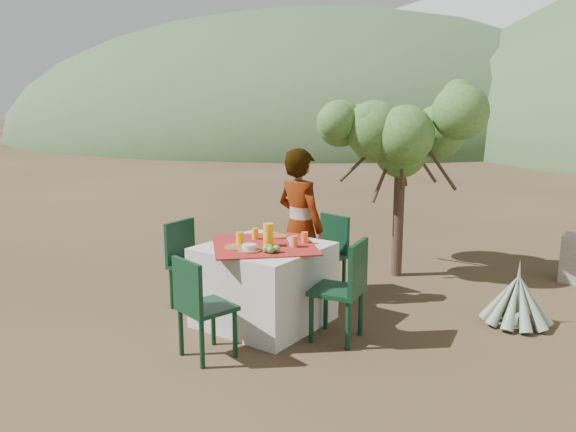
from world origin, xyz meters
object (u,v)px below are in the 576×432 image
object	(u,v)px
table	(264,284)
juice_pitcher	(268,235)
chair_far	(328,251)
shrub_tree	(408,145)
chair_near	(199,304)
chair_right	(345,286)
agave	(517,300)
person	(300,226)
chair_left	(189,260)

from	to	relation	value
table	juice_pitcher	distance (m)	0.49
chair_far	shrub_tree	world-z (taller)	shrub_tree
chair_near	chair_right	bearing A→B (deg)	-114.52
chair_far	agave	size ratio (longest dim) A/B	1.24
person	juice_pitcher	size ratio (longest dim) A/B	7.66
chair_near	person	size ratio (longest dim) A/B	0.53
person	shrub_tree	world-z (taller)	shrub_tree
chair_left	agave	xyz separation A→B (m)	(2.86, 1.42, -0.26)
chair_left	juice_pitcher	bearing A→B (deg)	-89.85
shrub_tree	agave	bearing A→B (deg)	-29.07
chair_near	chair_right	size ratio (longest dim) A/B	0.94
chair_left	chair_near	bearing A→B (deg)	-134.01
shrub_tree	agave	xyz separation A→B (m)	(1.52, -0.84, -1.34)
chair_left	agave	world-z (taller)	chair_left
chair_far	juice_pitcher	world-z (taller)	juice_pitcher
chair_far	agave	xyz separation A→B (m)	(1.91, 0.26, -0.24)
table	person	distance (m)	0.80
table	chair_right	size ratio (longest dim) A/B	1.45
chair_near	juice_pitcher	xyz separation A→B (m)	(0.02, 0.89, 0.40)
chair_near	chair_left	xyz separation A→B (m)	(-0.96, 0.83, 0.02)
chair_near	agave	size ratio (longest dim) A/B	1.22
juice_pitcher	chair_far	bearing A→B (deg)	91.98
chair_right	chair_far	bearing A→B (deg)	-151.75
chair_right	shrub_tree	xyz separation A→B (m)	(-0.39, 2.10, 1.08)
chair_right	juice_pitcher	size ratio (longest dim) A/B	4.28
shrub_tree	agave	world-z (taller)	shrub_tree
person	shrub_tree	size ratio (longest dim) A/B	0.81
juice_pitcher	chair_right	bearing A→B (deg)	7.90
chair_far	juice_pitcher	size ratio (longest dim) A/B	4.09
chair_near	shrub_tree	bearing A→B (deg)	-83.70
agave	table	bearing A→B (deg)	-145.61
chair_near	juice_pitcher	size ratio (longest dim) A/B	4.03
chair_left	shrub_tree	xyz separation A→B (m)	(1.34, 2.27, 1.09)
shrub_tree	juice_pitcher	bearing A→B (deg)	-99.27
agave	juice_pitcher	distance (m)	2.41
table	chair_left	distance (m)	0.91
chair_right	chair_near	bearing A→B (deg)	-47.79
shrub_tree	chair_right	bearing A→B (deg)	-79.49
chair_near	person	distance (m)	1.63
chair_far	juice_pitcher	distance (m)	1.17
table	person	xyz separation A→B (m)	(-0.06, 0.68, 0.42)
chair_right	agave	bearing A→B (deg)	128.29
table	person	bearing A→B (deg)	94.73
chair_left	juice_pitcher	xyz separation A→B (m)	(0.98, 0.06, 0.38)
juice_pitcher	table	bearing A→B (deg)	159.40
chair_right	shrub_tree	world-z (taller)	shrub_tree
table	chair_left	xyz separation A→B (m)	(-0.90, -0.09, 0.11)
chair_near	shrub_tree	size ratio (longest dim) A/B	0.42
table	chair_right	xyz separation A→B (m)	(0.83, 0.08, 0.12)
chair_far	chair_near	distance (m)	1.99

